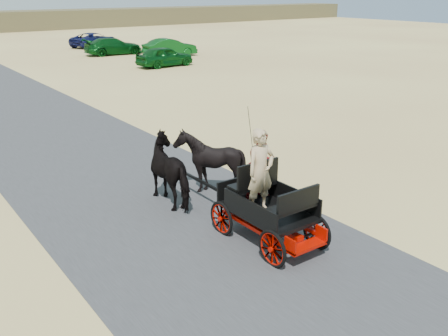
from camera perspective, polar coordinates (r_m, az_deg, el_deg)
ground at (r=10.87m, az=-1.41°, el=-8.53°), size 140.00×140.00×0.00m
road at (r=10.87m, az=-1.41°, el=-8.51°), size 6.00×140.00×0.01m
carriage at (r=10.86m, az=5.02°, el=-6.50°), size 1.30×2.40×0.72m
horse_left at (r=12.62m, az=-5.78°, el=-0.26°), size 0.91×2.01×1.70m
horse_right at (r=13.17m, az=-1.66°, el=0.72°), size 1.37×1.54×1.70m
driver_man at (r=10.28m, az=4.20°, el=-0.39°), size 0.66×0.43×1.80m
passenger_woman at (r=11.01m, az=4.33°, el=0.39°), size 0.77×0.60×1.58m
car_a at (r=35.75m, az=-6.80°, el=12.55°), size 4.18×1.93×1.39m
car_b at (r=41.12m, az=-6.22°, el=13.53°), size 4.37×1.74×1.41m
car_c at (r=43.01m, az=-12.53°, el=13.43°), size 4.80×2.15×1.37m
car_d at (r=49.22m, az=-14.63°, el=13.99°), size 5.17×3.84×1.31m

